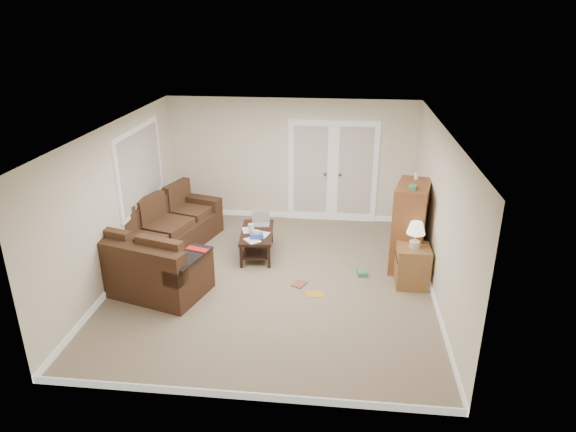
# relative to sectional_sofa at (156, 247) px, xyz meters

# --- Properties ---
(floor) EXTENTS (5.50, 5.50, 0.00)m
(floor) POSITION_rel_sectional_sofa_xyz_m (2.05, -0.29, -0.36)
(floor) COLOR gray
(floor) RESTS_ON ground
(ceiling) EXTENTS (5.00, 5.50, 0.02)m
(ceiling) POSITION_rel_sectional_sofa_xyz_m (2.05, -0.29, 2.14)
(ceiling) COLOR white
(ceiling) RESTS_ON wall_back
(wall_left) EXTENTS (0.02, 5.50, 2.50)m
(wall_left) POSITION_rel_sectional_sofa_xyz_m (-0.45, -0.29, 0.89)
(wall_left) COLOR white
(wall_left) RESTS_ON floor
(wall_right) EXTENTS (0.02, 5.50, 2.50)m
(wall_right) POSITION_rel_sectional_sofa_xyz_m (4.55, -0.29, 0.89)
(wall_right) COLOR white
(wall_right) RESTS_ON floor
(wall_back) EXTENTS (5.00, 0.02, 2.50)m
(wall_back) POSITION_rel_sectional_sofa_xyz_m (2.05, 2.46, 0.89)
(wall_back) COLOR white
(wall_back) RESTS_ON floor
(wall_front) EXTENTS (5.00, 0.02, 2.50)m
(wall_front) POSITION_rel_sectional_sofa_xyz_m (2.05, -3.04, 0.89)
(wall_front) COLOR white
(wall_front) RESTS_ON floor
(baseboards) EXTENTS (5.00, 5.50, 0.10)m
(baseboards) POSITION_rel_sectional_sofa_xyz_m (2.05, -0.29, -0.31)
(baseboards) COLOR white
(baseboards) RESTS_ON floor
(french_doors) EXTENTS (1.80, 0.05, 2.13)m
(french_doors) POSITION_rel_sectional_sofa_xyz_m (2.90, 2.42, 0.68)
(french_doors) COLOR white
(french_doors) RESTS_ON floor
(window_left) EXTENTS (0.05, 1.92, 1.42)m
(window_left) POSITION_rel_sectional_sofa_xyz_m (-0.42, 0.71, 1.19)
(window_left) COLOR white
(window_left) RESTS_ON wall_left
(sectional_sofa) EXTENTS (2.16, 3.40, 0.92)m
(sectional_sofa) POSITION_rel_sectional_sofa_xyz_m (0.00, 0.00, 0.00)
(sectional_sofa) COLOR #3E2617
(sectional_sofa) RESTS_ON floor
(coffee_table) EXTENTS (0.66, 1.15, 0.75)m
(coffee_table) POSITION_rel_sectional_sofa_xyz_m (1.63, 0.65, -0.11)
(coffee_table) COLOR black
(coffee_table) RESTS_ON floor
(tv_armoire) EXTENTS (0.71, 1.01, 1.59)m
(tv_armoire) POSITION_rel_sectional_sofa_xyz_m (4.24, 0.47, 0.39)
(tv_armoire) COLOR brown
(tv_armoire) RESTS_ON floor
(side_cabinet) EXTENTS (0.51, 0.51, 1.08)m
(side_cabinet) POSITION_rel_sectional_sofa_xyz_m (4.25, -0.17, 0.03)
(side_cabinet) COLOR brown
(side_cabinet) RESTS_ON floor
(space_heater) EXTENTS (0.14, 0.12, 0.28)m
(space_heater) POSITION_rel_sectional_sofa_xyz_m (4.23, 2.16, -0.22)
(space_heater) COLOR white
(space_heater) RESTS_ON floor
(floor_magazine) EXTENTS (0.29, 0.24, 0.01)m
(floor_magazine) POSITION_rel_sectional_sofa_xyz_m (2.74, -0.64, -0.36)
(floor_magazine) COLOR gold
(floor_magazine) RESTS_ON floor
(floor_greenbox) EXTENTS (0.17, 0.21, 0.08)m
(floor_greenbox) POSITION_rel_sectional_sofa_xyz_m (3.47, 0.06, -0.32)
(floor_greenbox) COLOR #408E59
(floor_greenbox) RESTS_ON floor
(floor_book) EXTENTS (0.27, 0.30, 0.02)m
(floor_book) POSITION_rel_sectional_sofa_xyz_m (2.39, -0.33, -0.35)
(floor_book) COLOR brown
(floor_book) RESTS_ON floor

